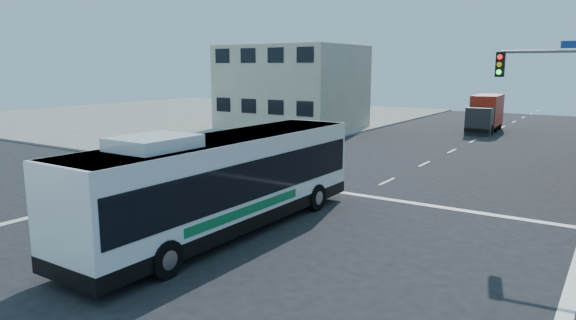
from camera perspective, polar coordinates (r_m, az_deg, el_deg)
The scene contains 5 objects.
ground at distance 16.98m, azimuth -6.47°, elevation -10.48°, with size 120.00×120.00×0.00m, color black.
sidewalk_nw at distance 65.60m, azimuth -10.44°, elevation 4.96°, with size 50.00×50.00×0.15m, color gray.
building_west at distance 50.21m, azimuth 0.47°, elevation 8.03°, with size 12.06×10.06×8.00m.
transit_bus at distance 18.80m, azimuth -6.97°, elevation -2.32°, with size 3.01×13.29×3.93m.
box_truck at distance 51.56m, azimuth 21.05°, elevation 4.78°, with size 2.61×7.65×3.39m.
Camera 1 is at (10.25, -12.13, 6.01)m, focal length 32.00 mm.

